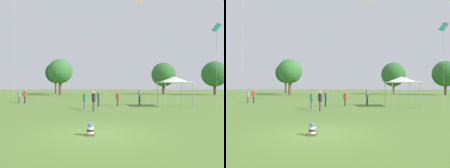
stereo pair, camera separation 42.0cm
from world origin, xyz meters
TOP-DOWN VIEW (x-y plane):
  - ground_plane at (0.00, 0.00)m, footprint 300.00×300.00m
  - seated_toddler at (-0.25, -0.33)m, footprint 0.42×0.51m
  - person_standing_0 at (-3.07, 11.06)m, footprint 0.54×0.54m
  - person_standing_1 at (-2.10, 13.32)m, footprint 0.33×0.33m
  - person_standing_2 at (-12.37, 17.12)m, footprint 0.51×0.51m
  - person_standing_3 at (-13.59, 17.93)m, footprint 0.51×0.51m
  - person_standing_4 at (-1.85, 9.15)m, footprint 0.41×0.41m
  - person_standing_5 at (2.37, 15.88)m, footprint 0.46×0.46m
  - person_standing_6 at (-0.09, 14.50)m, footprint 0.53×0.53m
  - canopy_tent at (6.05, 14.16)m, footprint 3.62×3.62m
  - kite_1 at (2.42, 21.92)m, footprint 1.22×0.51m
  - kite_4 at (8.30, 8.16)m, footprint 0.87×0.85m
  - distant_tree_0 at (-21.80, 54.11)m, footprint 6.22×6.22m
  - distant_tree_1 at (9.98, 51.81)m, footprint 6.63×6.63m
  - distant_tree_2 at (22.67, 48.94)m, footprint 6.60×6.60m
  - distant_tree_3 at (-16.37, 42.46)m, footprint 6.08×6.08m

SIDE VIEW (x-z plane):
  - ground_plane at x=0.00m, z-range 0.00..0.00m
  - seated_toddler at x=-0.25m, z-range -0.05..0.51m
  - person_standing_6 at x=-0.09m, z-range 0.13..1.67m
  - person_standing_3 at x=-13.59m, z-range 0.14..1.71m
  - person_standing_0 at x=-3.07m, z-range 0.14..1.73m
  - person_standing_1 at x=-2.10m, z-range 0.19..1.88m
  - person_standing_2 at x=-12.37m, z-range 0.17..1.91m
  - person_standing_4 at x=-1.85m, z-range 0.18..1.95m
  - person_standing_5 at x=2.37m, z-range 0.19..2.04m
  - canopy_tent at x=6.05m, z-range 1.29..4.55m
  - distant_tree_2 at x=22.67m, z-range 1.05..9.80m
  - distant_tree_1 at x=9.98m, z-range 1.07..9.90m
  - distant_tree_3 at x=-16.37m, z-range 1.42..10.44m
  - distant_tree_0 at x=-21.80m, z-range 1.59..11.03m
  - kite_4 at x=8.30m, z-range 3.02..10.21m
  - kite_1 at x=2.42m, z-range 6.86..22.72m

